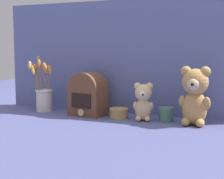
% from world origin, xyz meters
% --- Properties ---
extents(ground_plane, '(4.00, 4.00, 0.00)m').
position_xyz_m(ground_plane, '(0.00, 0.00, 0.00)').
color(ground_plane, '#4C5184').
extents(backdrop_wall, '(1.46, 0.02, 0.62)m').
position_xyz_m(backdrop_wall, '(0.00, 0.17, 0.31)').
color(backdrop_wall, slate).
rests_on(backdrop_wall, ground).
extents(teddy_bear_large, '(0.15, 0.14, 0.28)m').
position_xyz_m(teddy_bear_large, '(0.43, -0.00, 0.14)').
color(teddy_bear_large, tan).
rests_on(teddy_bear_large, ground).
extents(teddy_bear_medium, '(0.11, 0.10, 0.19)m').
position_xyz_m(teddy_bear_medium, '(0.17, 0.00, 0.10)').
color(teddy_bear_medium, '#DBBC84').
rests_on(teddy_bear_medium, ground).
extents(flower_vase, '(0.15, 0.14, 0.32)m').
position_xyz_m(flower_vase, '(-0.43, 0.04, 0.10)').
color(flower_vase, silver).
rests_on(flower_vase, ground).
extents(vintage_radio, '(0.20, 0.15, 0.23)m').
position_xyz_m(vintage_radio, '(-0.14, 0.02, 0.11)').
color(vintage_radio, brown).
rests_on(vintage_radio, ground).
extents(decorative_tin_tall, '(0.07, 0.07, 0.07)m').
position_xyz_m(decorative_tin_tall, '(0.28, 0.03, 0.04)').
color(decorative_tin_tall, '#47705B').
rests_on(decorative_tin_tall, ground).
extents(decorative_tin_short, '(0.10, 0.10, 0.05)m').
position_xyz_m(decorative_tin_short, '(0.04, 0.02, 0.03)').
color(decorative_tin_short, tan).
rests_on(decorative_tin_short, ground).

